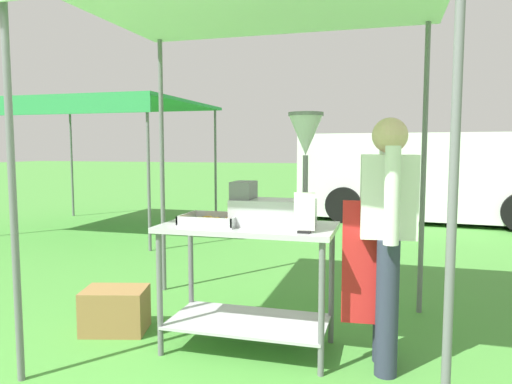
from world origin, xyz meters
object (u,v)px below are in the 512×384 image
(stall_canopy, at_px, (252,5))
(donut_cart, at_px, (248,262))
(van_white, at_px, (428,175))
(neighbour_tent, at_px, (99,107))
(donut_tray, at_px, (212,221))
(supply_crate, at_px, (115,310))
(menu_sign, at_px, (304,216))
(donut_fryer, at_px, (280,187))
(vendor, at_px, (386,230))

(stall_canopy, xyz_separation_m, donut_cart, (-0.00, -0.10, -1.77))
(van_white, height_order, neighbour_tent, neighbour_tent)
(van_white, bearing_deg, donut_tray, -105.73)
(van_white, bearing_deg, neighbour_tent, -152.88)
(supply_crate, bearing_deg, van_white, 67.71)
(menu_sign, bearing_deg, donut_cart, 153.08)
(donut_tray, height_order, van_white, van_white)
(donut_fryer, xyz_separation_m, van_white, (1.46, 6.78, -0.28))
(donut_fryer, xyz_separation_m, neighbour_tent, (-4.04, 3.96, 0.95))
(donut_cart, height_order, van_white, van_white)
(van_white, bearing_deg, menu_sign, -100.15)
(stall_canopy, bearing_deg, donut_tray, -146.43)
(donut_tray, xyz_separation_m, neighbour_tent, (-3.57, 4.02, 1.19))
(donut_cart, height_order, donut_tray, donut_tray)
(donut_cart, xyz_separation_m, supply_crate, (-1.08, 0.03, -0.46))
(vendor, xyz_separation_m, supply_crate, (-2.01, 0.07, -0.73))
(supply_crate, height_order, neighbour_tent, neighbour_tent)
(supply_crate, bearing_deg, donut_tray, -5.94)
(menu_sign, height_order, vendor, vendor)
(neighbour_tent, bearing_deg, donut_fryer, -44.45)
(donut_tray, distance_m, van_white, 7.10)
(supply_crate, bearing_deg, neighbour_tent, 124.70)
(menu_sign, distance_m, vendor, 0.53)
(donut_tray, relative_size, neighbour_tent, 0.12)
(supply_crate, distance_m, van_white, 7.33)
(stall_canopy, distance_m, donut_tray, 1.51)
(donut_fryer, height_order, supply_crate, donut_fryer)
(vendor, height_order, van_white, van_white)
(stall_canopy, bearing_deg, vendor, -9.08)
(stall_canopy, height_order, neighbour_tent, stall_canopy)
(vendor, bearing_deg, donut_cart, 176.97)
(menu_sign, bearing_deg, stall_canopy, 143.57)
(donut_cart, distance_m, supply_crate, 1.18)
(donut_fryer, distance_m, menu_sign, 0.34)
(stall_canopy, bearing_deg, donut_cart, -90.00)
(donut_fryer, distance_m, vendor, 0.74)
(donut_tray, distance_m, neighbour_tent, 5.51)
(donut_tray, xyz_separation_m, vendor, (1.17, 0.01, -0.01))
(donut_fryer, xyz_separation_m, vendor, (0.70, -0.05, -0.25))
(van_white, relative_size, neighbour_tent, 1.48)
(vendor, xyz_separation_m, van_white, (0.76, 6.83, -0.03))
(donut_fryer, bearing_deg, menu_sign, -47.18)
(donut_fryer, xyz_separation_m, menu_sign, (0.20, -0.22, -0.15))
(vendor, height_order, neighbour_tent, neighbour_tent)
(van_white, distance_m, neighbour_tent, 6.29)
(donut_tray, distance_m, supply_crate, 1.13)
(donut_cart, bearing_deg, stall_canopy, 90.00)
(donut_cart, distance_m, menu_sign, 0.61)
(stall_canopy, bearing_deg, van_white, 75.85)
(neighbour_tent, bearing_deg, menu_sign, -44.59)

